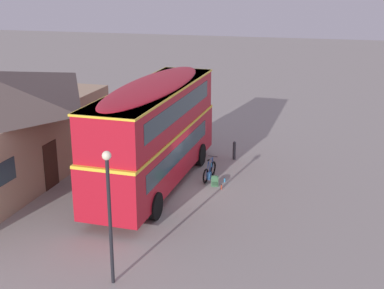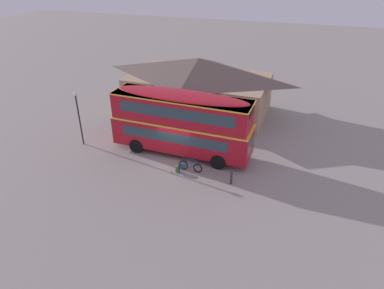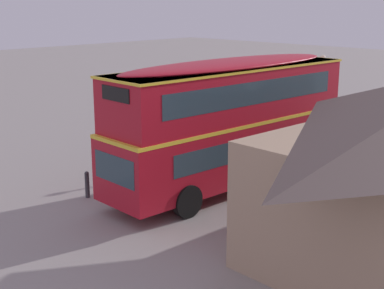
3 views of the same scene
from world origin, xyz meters
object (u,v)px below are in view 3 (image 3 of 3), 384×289
Objects in this scene: kerb_bollard at (87,184)px; double_decker_bus at (230,118)px; water_bottle_red_squeeze at (169,169)px; water_bottle_blue_sports at (154,174)px; backpack_on_ground at (170,169)px; touring_bicycle at (163,173)px; street_lamp at (321,89)px.

double_decker_bus is at bearing 147.30° from kerb_bollard.
double_decker_bus is at bearing 95.72° from water_bottle_red_squeeze.
kerb_bollard is (3.26, 0.12, 0.40)m from water_bottle_blue_sports.
double_decker_bus is 10.85× the size of kerb_bollard.
kerb_bollard is at bearing -32.70° from double_decker_bus.
water_bottle_blue_sports is at bearing -31.70° from backpack_on_ground.
touring_bicycle is (1.34, -2.20, -2.27)m from double_decker_bus.
water_bottle_blue_sports is at bearing -68.45° from double_decker_bus.
touring_bicycle is 7.41× the size of water_bottle_red_squeeze.
double_decker_bus reaches higher than water_bottle_blue_sports.
water_bottle_blue_sports is 0.87m from water_bottle_red_squeeze.
water_bottle_red_squeeze is at bearing -84.28° from double_decker_bus.
water_bottle_red_squeeze is at bearing -129.78° from backpack_on_ground.
kerb_bollard reaches higher than backpack_on_ground.
backpack_on_ground is 3.84m from kerb_bollard.
street_lamp is (-9.08, 1.83, 2.60)m from water_bottle_blue_sports.
touring_bicycle reaches higher than kerb_bollard.
backpack_on_ground is 2.35× the size of water_bottle_blue_sports.
double_decker_bus is 2.43× the size of street_lamp.
double_decker_bus is 20.73× the size of backpack_on_ground.
backpack_on_ground is at bearing -77.01° from double_decker_bus.
backpack_on_ground is at bearing 176.49° from kerb_bollard.
touring_bicycle is 0.83m from water_bottle_blue_sports.
street_lamp is at bearing 170.15° from backpack_on_ground.
touring_bicycle is at bearing -58.54° from double_decker_bus.
touring_bicycle is 8.15× the size of water_bottle_blue_sports.
water_bottle_red_squeeze is 0.24× the size of kerb_bollard.
kerb_bollard is at bearing 1.81° from water_bottle_red_squeeze.
touring_bicycle is at bearing -6.58° from street_lamp.
backpack_on_ground reaches higher than water_bottle_red_squeeze.
street_lamp reaches higher than kerb_bollard.
street_lamp is at bearing 173.42° from touring_bicycle.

